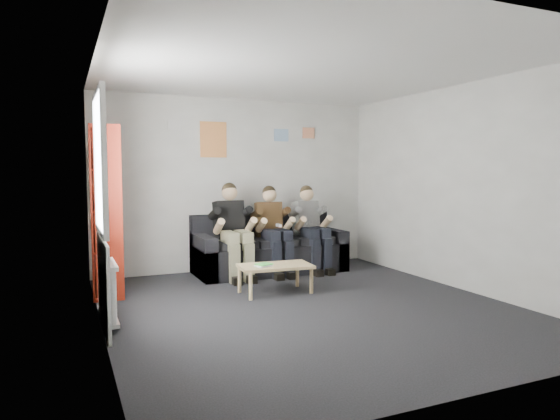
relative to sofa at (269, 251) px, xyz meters
name	(u,v)px	position (x,y,z in m)	size (l,w,h in m)	color
room_shell	(309,190)	(-0.35, -2.06, 1.03)	(5.00, 5.00, 5.00)	black
sofa	(269,251)	(0.00, 0.00, 0.00)	(2.30, 0.94, 0.89)	black
bookshelf	(106,211)	(-2.41, -0.41, 0.74)	(0.32, 0.96, 2.12)	maroon
coffee_table	(275,268)	(-0.45, -1.31, 0.00)	(0.92, 0.51, 0.37)	tan
game_cases	(264,265)	(-0.62, -1.34, 0.06)	(0.21, 0.17, 0.03)	white
person_left	(234,231)	(-0.64, -0.21, 0.37)	(0.42, 0.91, 1.39)	black
person_middle	(274,230)	(0.00, -0.21, 0.35)	(0.40, 0.85, 1.34)	#493018
person_right	(312,228)	(0.64, -0.20, 0.35)	(0.40, 0.85, 1.34)	silver
radiator	(111,291)	(-2.50, -1.86, 0.03)	(0.10, 0.64, 0.60)	white
window	(101,225)	(-2.57, -1.86, 0.71)	(0.05, 1.30, 2.36)	white
poster_large	(213,140)	(-0.75, 0.42, 1.73)	(0.42, 0.01, 0.55)	#D3C44A
poster_blue	(281,135)	(0.40, 0.42, 1.83)	(0.25, 0.01, 0.20)	#3D86D2
poster_pink	(309,133)	(0.90, 0.42, 1.88)	(0.22, 0.01, 0.18)	#CD4076
poster_sign	(174,125)	(-1.35, 0.42, 1.93)	(0.20, 0.01, 0.14)	silver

